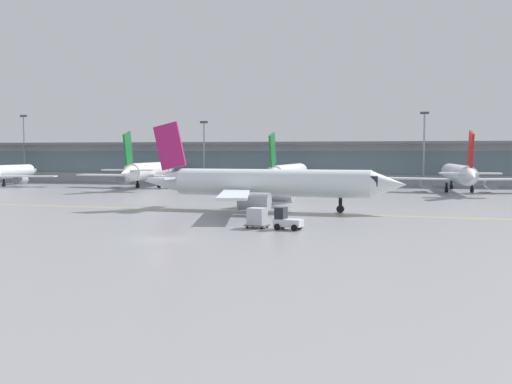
# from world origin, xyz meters

# --- Properties ---
(ground_plane) EXTENTS (400.00, 400.00, 0.00)m
(ground_plane) POSITION_xyz_m (0.00, 0.00, 0.00)
(ground_plane) COLOR gray
(taxiway_centreline_stripe) EXTENTS (109.78, 7.71, 0.01)m
(taxiway_centreline_stripe) POSITION_xyz_m (3.93, 24.74, 0.00)
(taxiway_centreline_stripe) COLOR yellow
(taxiway_centreline_stripe) RESTS_ON ground_plane
(terminal_concourse) EXTENTS (209.68, 11.00, 9.60)m
(terminal_concourse) POSITION_xyz_m (0.00, 92.69, 4.92)
(terminal_concourse) COLOR #9EA3A8
(terminal_concourse) RESTS_ON ground_plane
(gate_airplane_1) EXTENTS (31.27, 33.77, 11.18)m
(gate_airplane_1) POSITION_xyz_m (-30.45, 70.37, 3.35)
(gate_airplane_1) COLOR white
(gate_airplane_1) RESTS_ON ground_plane
(gate_airplane_2) EXTENTS (30.09, 32.35, 10.72)m
(gate_airplane_2) POSITION_xyz_m (-1.28, 68.11, 3.22)
(gate_airplane_2) COLOR white
(gate_airplane_2) RESTS_ON ground_plane
(gate_airplane_3) EXTENTS (30.39, 32.69, 10.83)m
(gate_airplane_3) POSITION_xyz_m (30.06, 69.27, 3.25)
(gate_airplane_3) COLOR white
(gate_airplane_3) RESTS_ON ground_plane
(taxiing_regional_jet) EXTENTS (33.97, 31.52, 11.25)m
(taxiing_regional_jet) POSITION_xyz_m (3.49, 26.77, 3.37)
(taxiing_regional_jet) COLOR white
(taxiing_regional_jet) RESTS_ON ground_plane
(baggage_tug) EXTENTS (2.82, 2.03, 2.10)m
(baggage_tug) POSITION_xyz_m (8.86, 9.02, 0.89)
(baggage_tug) COLOR silver
(baggage_tug) RESTS_ON ground_plane
(cargo_dolly_lead) EXTENTS (2.37, 1.97, 1.94)m
(cargo_dolly_lead) POSITION_xyz_m (5.94, 9.58, 1.05)
(cargo_dolly_lead) COLOR #595B60
(cargo_dolly_lead) RESTS_ON ground_plane
(apron_light_mast_0) EXTENTS (1.80, 0.36, 16.39)m
(apron_light_mast_0) POSITION_xyz_m (-70.43, 86.57, 8.90)
(apron_light_mast_0) COLOR gray
(apron_light_mast_0) RESTS_ON ground_plane
(apron_light_mast_1) EXTENTS (1.80, 0.36, 14.30)m
(apron_light_mast_1) POSITION_xyz_m (-23.53, 85.01, 7.84)
(apron_light_mast_1) COLOR gray
(apron_light_mast_1) RESTS_ON ground_plane
(apron_light_mast_2) EXTENTS (1.80, 0.36, 15.61)m
(apron_light_mast_2) POSITION_xyz_m (24.58, 83.79, 8.50)
(apron_light_mast_2) COLOR gray
(apron_light_mast_2) RESTS_ON ground_plane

